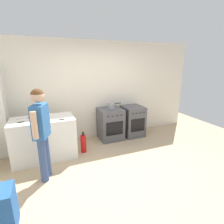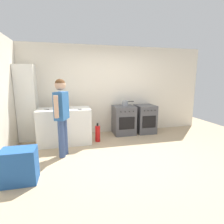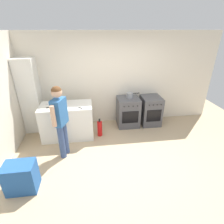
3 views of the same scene
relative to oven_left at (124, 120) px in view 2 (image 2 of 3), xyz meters
The scene contains 14 objects.
ground_plane 1.67m from the oven_left, 102.51° to the right, with size 8.00×8.00×0.00m, color tan.
back_wall 1.01m from the oven_left, 133.25° to the left, with size 6.00×0.10×2.60m, color silver.
counter_unit 1.74m from the oven_left, 167.46° to the right, with size 1.30×0.70×0.90m, color silver.
oven_left is the anchor object (origin of this frame).
oven_right 0.69m from the oven_left, ahead, with size 0.56×0.62×0.85m.
pot 0.50m from the oven_left, 41.13° to the left, with size 0.37×0.19×0.15m.
knife_paring 1.55m from the oven_left, 156.27° to the right, with size 0.19×0.13×0.01m.
knife_utility 2.15m from the oven_left, 167.12° to the right, with size 0.25×0.11×0.01m.
knife_carving 2.10m from the oven_left, behind, with size 0.33×0.06×0.01m.
person 2.16m from the oven_left, 145.79° to the right, with size 0.31×0.54×1.64m.
fire_extinguisher 1.01m from the oven_left, 151.22° to the right, with size 0.13×0.13×0.50m.
recycling_crate_lower 3.14m from the oven_left, 139.08° to the right, with size 0.52×0.36×0.28m, color #235193.
recycling_crate_upper 3.13m from the oven_left, 139.08° to the right, with size 0.52×0.36×0.28m, color #235193.
larder_cabinet 2.71m from the oven_left, behind, with size 0.48×0.44×2.00m, color silver.
Camera 2 is at (-1.19, -3.30, 1.64)m, focal length 28.00 mm.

